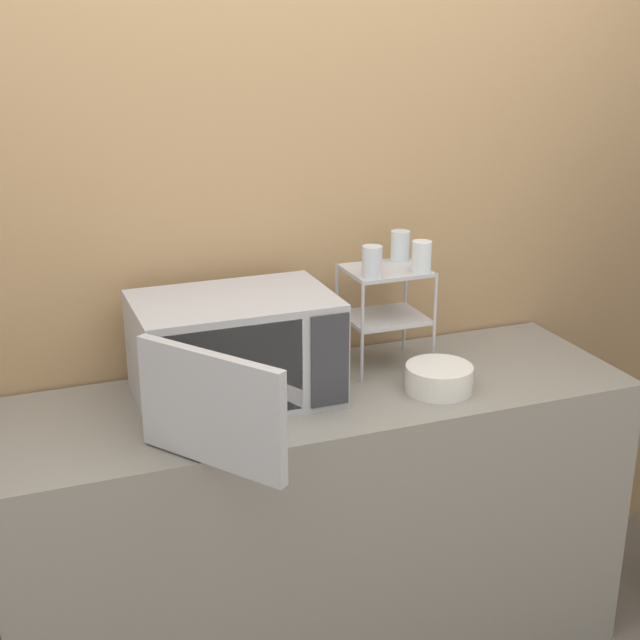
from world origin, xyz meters
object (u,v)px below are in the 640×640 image
(glass_front_right, at_px, (422,256))
(bowl, at_px, (439,379))
(dish_rack, at_px, (385,296))
(microwave, at_px, (234,352))
(glass_back_right, at_px, (400,246))
(glass_front_left, at_px, (372,262))

(glass_front_right, relative_size, bowl, 0.47)
(dish_rack, bearing_deg, bowl, -74.48)
(dish_rack, bearing_deg, glass_front_right, -39.09)
(bowl, bearing_deg, dish_rack, 105.52)
(dish_rack, xyz_separation_m, bowl, (0.07, -0.24, -0.19))
(microwave, relative_size, dish_rack, 2.33)
(glass_front_right, bearing_deg, glass_back_right, 91.61)
(glass_front_left, bearing_deg, glass_back_right, 41.09)
(glass_front_right, bearing_deg, microwave, -177.32)
(microwave, relative_size, bowl, 3.72)
(dish_rack, relative_size, bowl, 1.60)
(glass_back_right, bearing_deg, glass_front_right, -88.39)
(glass_front_left, relative_size, bowl, 0.47)
(microwave, height_order, glass_front_right, glass_front_right)
(glass_front_left, xyz_separation_m, glass_back_right, (0.16, 0.14, 0.00))
(dish_rack, relative_size, glass_front_left, 3.38)
(glass_front_left, bearing_deg, bowl, -49.97)
(glass_back_right, bearing_deg, glass_front_left, -138.91)
(glass_back_right, bearing_deg, dish_rack, -139.06)
(microwave, bearing_deg, bowl, -13.92)
(glass_front_right, bearing_deg, dish_rack, 140.91)
(microwave, bearing_deg, glass_front_left, 3.71)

